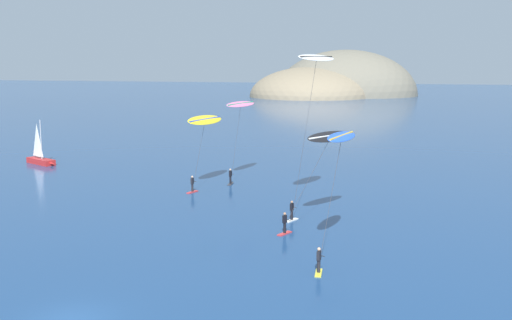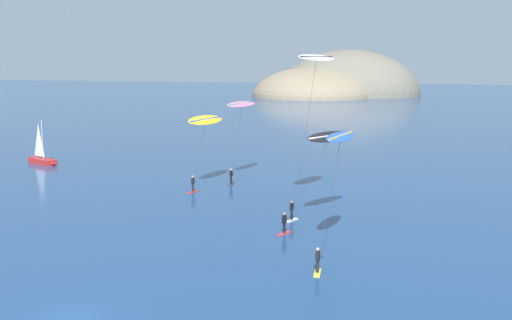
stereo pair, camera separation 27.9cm
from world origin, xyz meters
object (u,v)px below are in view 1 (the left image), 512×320
kitesurfer_blue (340,148)px  kitesurfer_black (327,143)px  kitesurfer_yellow (204,124)px  kitesurfer_pink (240,110)px  sailboat_near (42,159)px  kitesurfer_white (315,68)px

kitesurfer_blue → kitesurfer_black: size_ratio=1.04×
kitesurfer_yellow → kitesurfer_black: (13.93, -11.18, -0.15)m
kitesurfer_pink → kitesurfer_black: size_ratio=1.07×
sailboat_near → kitesurfer_white: 42.82m
kitesurfer_black → kitesurfer_white: bearing=114.7°
kitesurfer_white → kitesurfer_pink: (-9.80, 12.52, -4.80)m
sailboat_near → kitesurfer_yellow: size_ratio=0.75×
kitesurfer_white → kitesurfer_blue: size_ratio=1.62×
sailboat_near → kitesurfer_blue: kitesurfer_blue is taller
kitesurfer_yellow → kitesurfer_white: bearing=-32.5°
kitesurfer_yellow → kitesurfer_black: 17.86m
sailboat_near → kitesurfer_black: (38.64, -20.85, 5.96)m
kitesurfer_blue → kitesurfer_yellow: size_ratio=1.13×
kitesurfer_black → sailboat_near: bearing=151.7°
sailboat_near → kitesurfer_white: size_ratio=0.41×
kitesurfer_black → kitesurfer_pink: bearing=125.6°
sailboat_near → kitesurfer_blue: 50.87m
sailboat_near → kitesurfer_white: bearing=-25.3°
kitesurfer_white → kitesurfer_yellow: bearing=147.5°
kitesurfer_white → kitesurfer_yellow: kitesurfer_white is taller
kitesurfer_blue → kitesurfer_yellow: (-15.80, 20.31, -0.80)m
kitesurfer_pink → kitesurfer_yellow: bearing=-119.9°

